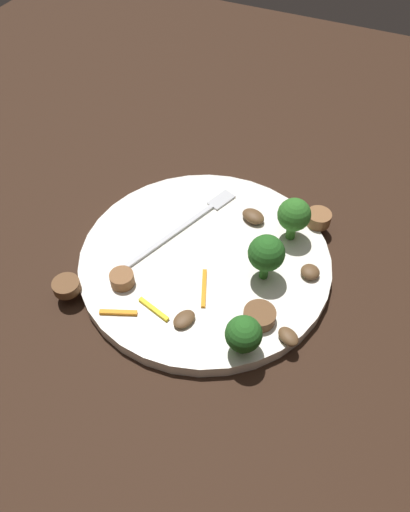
{
  "coord_description": "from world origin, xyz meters",
  "views": [
    {
      "loc": [
        -0.34,
        -0.16,
        0.45
      ],
      "look_at": [
        0.0,
        0.0,
        0.02
      ],
      "focal_mm": 34.68,
      "sensor_mm": 36.0,
      "label": 1
    }
  ],
  "objects_px": {
    "pepper_strip_1": "(204,288)",
    "broccoli_floret_2": "(265,257)",
    "fork": "(189,223)",
    "pepper_strip_0": "(118,313)",
    "pepper_strip_2": "(154,309)",
    "broccoli_floret_1": "(294,215)",
    "broccoli_floret_0": "(244,334)",
    "sausage_slice_0": "(318,218)",
    "mushroom_1": "(184,319)",
    "sausage_slice_1": "(259,316)",
    "mushroom_3": "(288,337)",
    "sausage_slice_3": "(122,279)",
    "mushroom_0": "(253,216)",
    "plate": "(205,260)",
    "mushroom_2": "(310,272)",
    "sausage_slice_2": "(66,286)"
  },
  "relations": [
    {
      "from": "broccoli_floret_0",
      "to": "broccoli_floret_2",
      "type": "height_order",
      "value": "broccoli_floret_2"
    },
    {
      "from": "mushroom_2",
      "to": "pepper_strip_1",
      "type": "relative_size",
      "value": 0.43
    },
    {
      "from": "mushroom_0",
      "to": "pepper_strip_2",
      "type": "height_order",
      "value": "mushroom_0"
    },
    {
      "from": "sausage_slice_0",
      "to": "pepper_strip_0",
      "type": "height_order",
      "value": "sausage_slice_0"
    },
    {
      "from": "broccoli_floret_1",
      "to": "mushroom_3",
      "type": "distance_m",
      "value": 0.15
    },
    {
      "from": "mushroom_1",
      "to": "mushroom_3",
      "type": "distance_m",
      "value": 0.11
    },
    {
      "from": "fork",
      "to": "broccoli_floret_1",
      "type": "xyz_separation_m",
      "value": [
        0.03,
        -0.12,
        0.03
      ]
    },
    {
      "from": "broccoli_floret_2",
      "to": "pepper_strip_1",
      "type": "bearing_deg",
      "value": 126.81
    },
    {
      "from": "pepper_strip_1",
      "to": "broccoli_floret_2",
      "type": "bearing_deg",
      "value": -53.19
    },
    {
      "from": "sausage_slice_0",
      "to": "sausage_slice_1",
      "type": "height_order",
      "value": "sausage_slice_0"
    },
    {
      "from": "mushroom_0",
      "to": "sausage_slice_1",
      "type": "bearing_deg",
      "value": -156.5
    },
    {
      "from": "broccoli_floret_0",
      "to": "mushroom_2",
      "type": "bearing_deg",
      "value": -15.56
    },
    {
      "from": "mushroom_1",
      "to": "sausage_slice_0",
      "type": "bearing_deg",
      "value": -23.26
    },
    {
      "from": "sausage_slice_3",
      "to": "pepper_strip_0",
      "type": "distance_m",
      "value": 0.04
    },
    {
      "from": "plate",
      "to": "sausage_slice_3",
      "type": "bearing_deg",
      "value": 138.29
    },
    {
      "from": "plate",
      "to": "broccoli_floret_1",
      "type": "height_order",
      "value": "broccoli_floret_1"
    },
    {
      "from": "mushroom_3",
      "to": "pepper_strip_0",
      "type": "distance_m",
      "value": 0.18
    },
    {
      "from": "broccoli_floret_2",
      "to": "mushroom_3",
      "type": "bearing_deg",
      "value": -140.57
    },
    {
      "from": "mushroom_1",
      "to": "pepper_strip_0",
      "type": "xyz_separation_m",
      "value": [
        -0.02,
        0.07,
        -0.0
      ]
    },
    {
      "from": "broccoli_floret_2",
      "to": "sausage_slice_3",
      "type": "distance_m",
      "value": 0.16
    },
    {
      "from": "sausage_slice_2",
      "to": "pepper_strip_0",
      "type": "distance_m",
      "value": 0.07
    },
    {
      "from": "sausage_slice_1",
      "to": "mushroom_2",
      "type": "xyz_separation_m",
      "value": [
        0.08,
        -0.03,
        -0.0
      ]
    },
    {
      "from": "sausage_slice_0",
      "to": "pepper_strip_2",
      "type": "xyz_separation_m",
      "value": [
        -0.2,
        0.12,
        -0.01
      ]
    },
    {
      "from": "broccoli_floret_1",
      "to": "mushroom_3",
      "type": "xyz_separation_m",
      "value": [
        -0.14,
        -0.04,
        -0.03
      ]
    },
    {
      "from": "plate",
      "to": "sausage_slice_3",
      "type": "xyz_separation_m",
      "value": [
        -0.07,
        0.07,
        0.02
      ]
    },
    {
      "from": "mushroom_1",
      "to": "pepper_strip_1",
      "type": "bearing_deg",
      "value": -1.11
    },
    {
      "from": "pepper_strip_2",
      "to": "broccoli_floret_1",
      "type": "bearing_deg",
      "value": -30.98
    },
    {
      "from": "plate",
      "to": "broccoli_floret_1",
      "type": "distance_m",
      "value": 0.12
    },
    {
      "from": "broccoli_floret_2",
      "to": "mushroom_1",
      "type": "relative_size",
      "value": 2.27
    },
    {
      "from": "plate",
      "to": "pepper_strip_2",
      "type": "xyz_separation_m",
      "value": [
        -0.09,
        0.02,
        0.01
      ]
    },
    {
      "from": "sausage_slice_2",
      "to": "mushroom_3",
      "type": "distance_m",
      "value": 0.24
    },
    {
      "from": "sausage_slice_3",
      "to": "mushroom_0",
      "type": "height_order",
      "value": "sausage_slice_3"
    },
    {
      "from": "sausage_slice_0",
      "to": "sausage_slice_1",
      "type": "distance_m",
      "value": 0.16
    },
    {
      "from": "sausage_slice_1",
      "to": "sausage_slice_3",
      "type": "relative_size",
      "value": 1.27
    },
    {
      "from": "pepper_strip_2",
      "to": "broccoli_floret_0",
      "type": "bearing_deg",
      "value": -92.56
    },
    {
      "from": "broccoli_floret_1",
      "to": "sausage_slice_0",
      "type": "height_order",
      "value": "broccoli_floret_1"
    },
    {
      "from": "broccoli_floret_2",
      "to": "sausage_slice_3",
      "type": "bearing_deg",
      "value": 116.83
    },
    {
      "from": "fork",
      "to": "sausage_slice_3",
      "type": "bearing_deg",
      "value": -173.12
    },
    {
      "from": "broccoli_floret_0",
      "to": "sausage_slice_1",
      "type": "relative_size",
      "value": 1.38
    },
    {
      "from": "pepper_strip_0",
      "to": "pepper_strip_1",
      "type": "xyz_separation_m",
      "value": [
        0.07,
        -0.07,
        -0.0
      ]
    },
    {
      "from": "pepper_strip_2",
      "to": "mushroom_0",
      "type": "bearing_deg",
      "value": -15.28
    },
    {
      "from": "fork",
      "to": "pepper_strip_0",
      "type": "relative_size",
      "value": 4.37
    },
    {
      "from": "fork",
      "to": "mushroom_1",
      "type": "height_order",
      "value": "mushroom_1"
    },
    {
      "from": "plate",
      "to": "mushroom_2",
      "type": "distance_m",
      "value": 0.12
    },
    {
      "from": "broccoli_floret_0",
      "to": "sausage_slice_0",
      "type": "xyz_separation_m",
      "value": [
        0.2,
        -0.02,
        -0.02
      ]
    },
    {
      "from": "pepper_strip_0",
      "to": "broccoli_floret_2",
      "type": "bearing_deg",
      "value": -48.58
    },
    {
      "from": "sausage_slice_3",
      "to": "sausage_slice_1",
      "type": "bearing_deg",
      "value": -83.4
    },
    {
      "from": "mushroom_2",
      "to": "pepper_strip_2",
      "type": "relative_size",
      "value": 0.53
    },
    {
      "from": "mushroom_0",
      "to": "mushroom_3",
      "type": "bearing_deg",
      "value": -147.16
    },
    {
      "from": "broccoli_floret_1",
      "to": "mushroom_3",
      "type": "bearing_deg",
      "value": -162.64
    }
  ]
}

